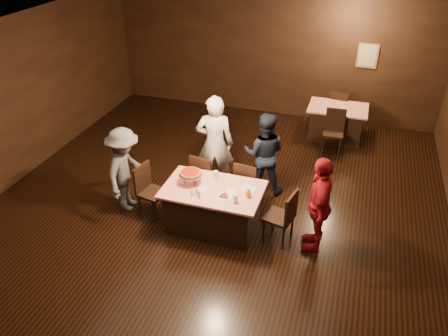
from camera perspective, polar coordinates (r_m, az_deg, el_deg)
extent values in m
plane|color=black|center=(7.45, -2.62, -7.84)|extent=(10.00, 10.00, 0.00)
cube|color=silver|center=(6.01, -3.32, 14.84)|extent=(8.00, 10.00, 0.04)
cube|color=black|center=(11.06, 6.39, 14.43)|extent=(8.00, 0.04, 3.00)
cube|color=tan|center=(10.77, 18.25, 13.74)|extent=(0.46, 0.03, 0.56)
cube|color=beige|center=(10.75, 18.24, 13.70)|extent=(0.38, 0.01, 0.48)
cube|color=red|center=(7.25, -1.41, -5.22)|extent=(1.60, 1.00, 0.77)
cube|color=red|center=(10.36, 14.43, 5.76)|extent=(1.30, 0.90, 0.77)
cube|color=black|center=(7.89, -2.40, -1.05)|extent=(0.49, 0.49, 0.95)
cube|color=black|center=(7.69, 3.22, -2.03)|extent=(0.47, 0.47, 0.95)
cube|color=black|center=(7.57, -9.34, -3.08)|extent=(0.49, 0.49, 0.95)
cube|color=black|center=(6.98, 7.20, -6.24)|extent=(0.51, 0.51, 0.95)
cube|color=black|center=(9.69, 14.11, 4.54)|extent=(0.43, 0.43, 0.95)
cube|color=black|center=(10.87, 14.79, 7.48)|extent=(0.47, 0.47, 0.95)
imported|color=silver|center=(7.98, -1.21, 3.22)|extent=(0.77, 0.60, 1.87)
imported|color=#161F2F|center=(7.97, 5.27, 1.89)|extent=(0.84, 0.70, 1.59)
imported|color=#535358|center=(7.67, -12.78, -0.25)|extent=(0.65, 1.05, 1.56)
imported|color=maroon|center=(6.76, 12.29, -4.67)|extent=(0.51, 0.99, 1.62)
cylinder|color=black|center=(7.22, -4.08, -1.02)|extent=(0.01, 0.01, 0.15)
cylinder|color=black|center=(7.13, -5.16, -1.52)|extent=(0.01, 0.01, 0.15)
cylinder|color=black|center=(7.08, -3.86, -1.76)|extent=(0.01, 0.01, 0.15)
cylinder|color=silver|center=(7.10, -4.39, -0.89)|extent=(0.38, 0.38, 0.01)
cylinder|color=#B27233|center=(7.08, -4.40, -0.68)|extent=(0.35, 0.35, 0.05)
cylinder|color=#A5140C|center=(7.07, -4.41, -0.48)|extent=(0.30, 0.30, 0.01)
cylinder|color=white|center=(6.81, 0.04, -3.82)|extent=(0.25, 0.25, 0.01)
cylinder|color=#B27233|center=(6.80, 0.04, -3.63)|extent=(0.18, 0.18, 0.04)
cylinder|color=#A5140C|center=(6.79, 0.04, -3.48)|extent=(0.14, 0.14, 0.01)
cylinder|color=white|center=(7.01, 3.20, -2.76)|extent=(0.25, 0.25, 0.01)
cylinder|color=silver|center=(6.68, 1.50, -4.02)|extent=(0.08, 0.08, 0.14)
cylinder|color=#BF7F26|center=(6.80, 3.19, -3.31)|extent=(0.08, 0.08, 0.14)
cylinder|color=silver|center=(7.24, -1.06, -0.90)|extent=(0.08, 0.08, 0.14)
cylinder|color=silver|center=(6.86, -3.56, -3.28)|extent=(0.04, 0.04, 0.08)
cylinder|color=silver|center=(6.84, -3.58, -2.97)|extent=(0.05, 0.05, 0.02)
cylinder|color=silver|center=(6.81, -3.24, -3.60)|extent=(0.04, 0.04, 0.08)
cylinder|color=silver|center=(6.78, -3.25, -3.29)|extent=(0.05, 0.05, 0.02)
cylinder|color=silver|center=(6.84, -4.18, -3.42)|extent=(0.04, 0.04, 0.08)
cylinder|color=silver|center=(6.82, -4.20, -3.11)|extent=(0.05, 0.05, 0.02)
cube|color=white|center=(6.95, 0.89, -3.11)|extent=(0.19, 0.19, 0.01)
cube|color=white|center=(7.03, -2.75, -2.69)|extent=(0.21, 0.21, 0.01)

